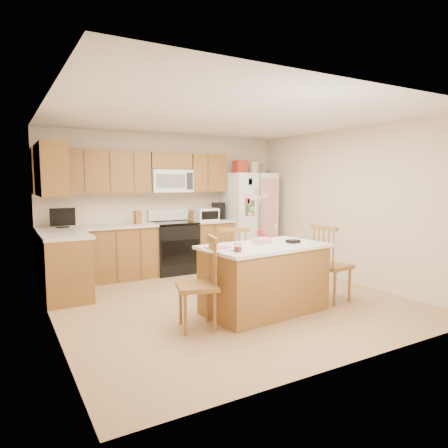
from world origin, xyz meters
TOP-DOWN VIEW (x-y plane):
  - ground at (0.00, 0.00)m, footprint 4.50×4.50m
  - room_shell at (0.00, 0.00)m, footprint 4.60×4.60m
  - cabinetry at (-0.98, 1.79)m, footprint 3.36×1.56m
  - stove at (0.00, 1.94)m, footprint 0.76×0.65m
  - refrigerator at (1.57, 1.87)m, footprint 0.90×0.79m
  - island at (0.15, -0.66)m, footprint 1.70×1.05m
  - windsor_chair_left at (-0.82, -0.78)m, footprint 0.53×0.55m
  - windsor_chair_back at (0.03, -0.05)m, footprint 0.55×0.54m
  - windsor_chair_right at (1.18, -0.76)m, footprint 0.49×0.51m

SIDE VIEW (x-z plane):
  - ground at x=0.00m, z-range 0.00..0.00m
  - island at x=0.15m, z-range -0.04..0.91m
  - stove at x=0.00m, z-range -0.09..1.04m
  - windsor_chair_back at x=0.03m, z-range -0.03..1.00m
  - windsor_chair_left at x=-0.82m, z-range -0.03..1.01m
  - windsor_chair_right at x=1.18m, z-range -0.03..1.03m
  - cabinetry at x=-0.98m, z-range -0.16..1.99m
  - refrigerator at x=1.57m, z-range -0.10..1.94m
  - room_shell at x=0.00m, z-range 0.18..2.70m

